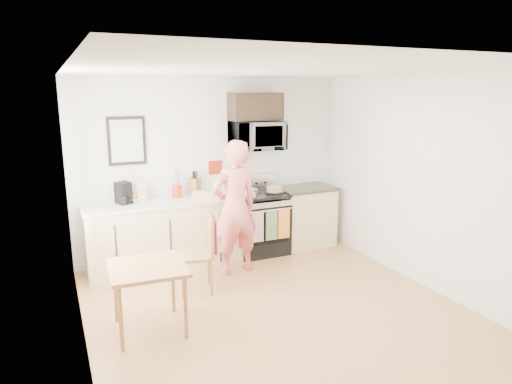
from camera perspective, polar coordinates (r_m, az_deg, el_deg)
name	(u,v)px	position (r m, az deg, el deg)	size (l,w,h in m)	color
floor	(284,317)	(5.15, 3.49, -15.34)	(4.60, 4.60, 0.00)	#A37A3F
back_wall	(212,167)	(6.76, -5.56, 3.07)	(4.00, 0.04, 2.60)	white
front_wall	(474,287)	(2.97, 25.56, -10.65)	(4.00, 0.04, 2.60)	white
left_wall	(77,224)	(4.16, -21.44, -3.78)	(0.04, 4.60, 2.60)	white
right_wall	(432,185)	(5.88, 21.14, 0.85)	(0.04, 4.60, 2.60)	white
ceiling	(287,70)	(4.56, 3.94, 14.96)	(4.00, 4.60, 0.04)	white
window	(74,179)	(4.88, -21.83, 1.54)	(0.06, 1.40, 1.50)	white
cabinet_left	(165,235)	(6.46, -11.27, -5.33)	(2.10, 0.60, 0.90)	tan
countertop_left	(164,202)	(6.33, -11.45, -1.28)	(2.14, 0.64, 0.04)	#F1E5CF
cabinet_right	(305,217)	(7.27, 6.10, -3.14)	(0.84, 0.60, 0.90)	tan
countertop_right	(305,188)	(7.15, 6.19, 0.49)	(0.88, 0.64, 0.04)	black
range	(260,224)	(6.89, 0.45, -4.07)	(0.76, 0.70, 1.16)	black
microwave	(257,136)	(6.73, 0.09, 7.04)	(0.76, 0.51, 0.42)	#B7B7BC
upper_cabinet	(255,107)	(6.74, -0.07, 10.63)	(0.76, 0.35, 0.40)	black
wall_art	(127,141)	(6.39, -15.86, 6.18)	(0.50, 0.04, 0.65)	black
wall_trivet	(215,167)	(6.76, -5.12, 3.08)	(0.20, 0.02, 0.20)	#A6240E
person	(235,208)	(6.02, -2.68, -1.98)	(0.65, 0.43, 1.79)	#D1393D
dining_table	(148,273)	(4.77, -13.40, -9.87)	(0.74, 0.74, 0.70)	brown
chair	(207,243)	(5.57, -6.20, -6.38)	(0.52, 0.48, 0.94)	brown
knife_block	(195,186)	(6.63, -7.64, 0.70)	(0.11, 0.15, 0.23)	brown
utensil_crock	(177,186)	(6.48, -9.86, 0.72)	(0.13, 0.13, 0.40)	#A6240E
fruit_bowl	(136,198)	(6.37, -14.79, -0.77)	(0.30, 0.30, 0.11)	silver
milk_carton	(141,192)	(6.32, -14.18, 0.00)	(0.10, 0.10, 0.27)	tan
coffee_maker	(123,194)	(6.28, -16.24, -0.20)	(0.22, 0.27, 0.29)	black
bread_bag	(203,195)	(6.36, -6.66, -0.38)	(0.29, 0.13, 0.11)	tan
cake	(275,189)	(6.80, 2.33, 0.34)	(0.29, 0.29, 0.09)	black
kettle	(241,186)	(6.69, -1.94, 0.71)	(0.20, 0.20, 0.26)	silver
pot	(250,193)	(6.51, -0.77, -0.09)	(0.22, 0.37, 0.11)	#B7B7BC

